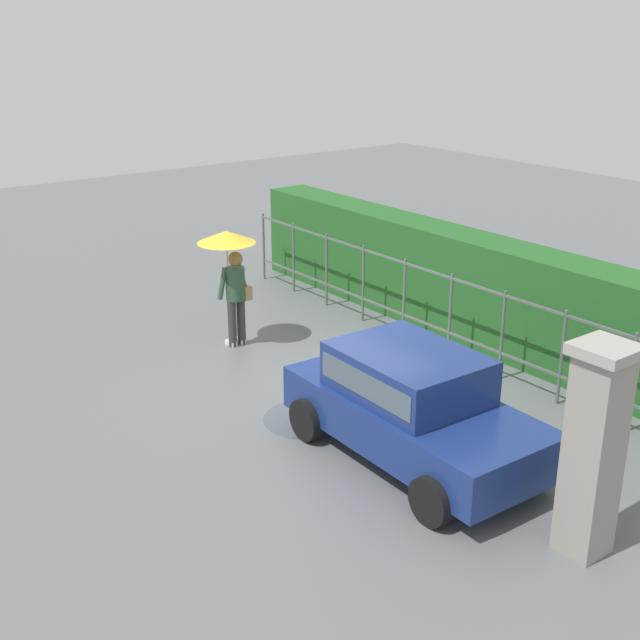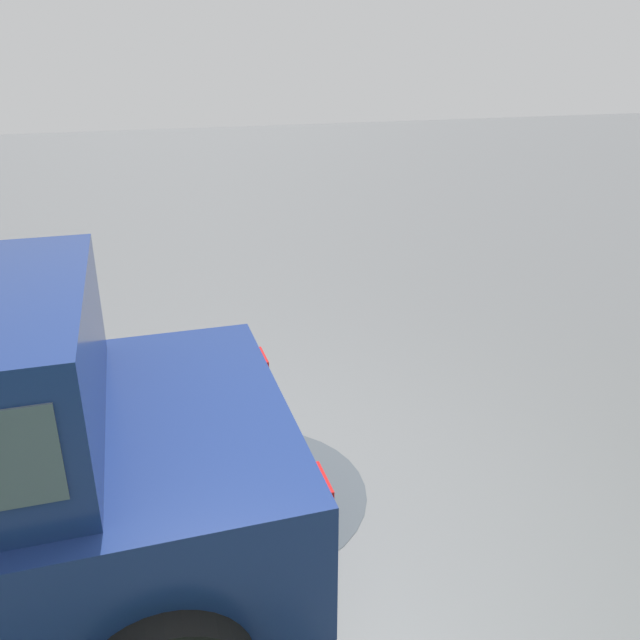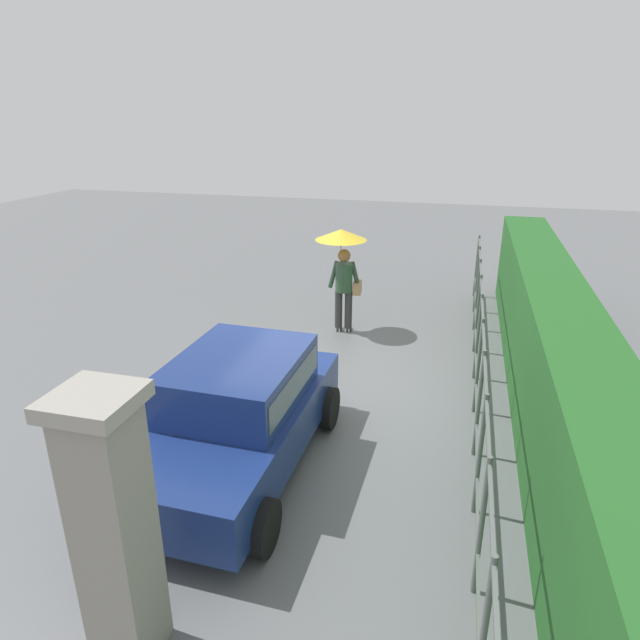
# 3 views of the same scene
# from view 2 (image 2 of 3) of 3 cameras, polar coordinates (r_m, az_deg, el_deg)

# --- Properties ---
(ground_plane) EXTENTS (40.00, 40.00, 0.00)m
(ground_plane) POSITION_cam_2_polar(r_m,az_deg,el_deg) (3.28, 8.45, -21.60)
(ground_plane) COLOR slate
(puddle_near) EXTENTS (1.33, 1.33, 0.00)m
(puddle_near) POSITION_cam_2_polar(r_m,az_deg,el_deg) (3.73, -6.42, -15.15)
(puddle_near) COLOR #4C545B
(puddle_near) RESTS_ON ground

